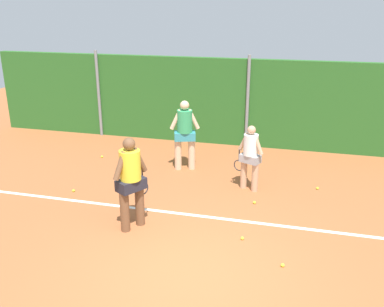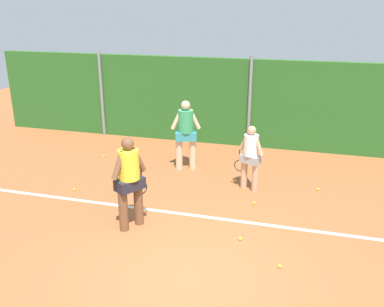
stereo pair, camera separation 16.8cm
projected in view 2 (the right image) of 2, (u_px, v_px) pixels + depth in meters
name	position (u px, v px, depth m)	size (l,w,h in m)	color
ground_plane	(214.00, 217.00, 9.07)	(27.97, 27.97, 0.00)	#A85B33
hedge_fence_backdrop	(250.00, 104.00, 13.16)	(17.36, 0.25, 2.74)	#286023
fence_post_left	(102.00, 94.00, 14.23)	(0.10, 0.10, 2.89)	gray
fence_post_center	(250.00, 103.00, 12.98)	(0.10, 0.10, 2.89)	gray
court_baseline_paint	(214.00, 218.00, 9.03)	(12.68, 0.10, 0.01)	white
player_foreground_near	(130.00, 178.00, 8.33)	(0.57, 0.78, 1.92)	brown
player_midcourt	(250.00, 155.00, 10.10)	(0.73, 0.45, 1.63)	tan
player_backcourt_far	(186.00, 131.00, 11.35)	(0.78, 0.49, 1.92)	beige
tennis_ball_1	(104.00, 156.00, 12.57)	(0.07, 0.07, 0.07)	#CCDB33
tennis_ball_2	(137.00, 159.00, 12.33)	(0.07, 0.07, 0.07)	#CCDB33
tennis_ball_3	(280.00, 266.00, 7.33)	(0.07, 0.07, 0.07)	#CCDB33
tennis_ball_4	(74.00, 190.00, 10.32)	(0.07, 0.07, 0.07)	#CCDB33
tennis_ball_5	(318.00, 189.00, 10.35)	(0.07, 0.07, 0.07)	#CCDB33
tennis_ball_6	(240.00, 239.00, 8.18)	(0.07, 0.07, 0.07)	#CCDB33
tennis_ball_8	(254.00, 203.00, 9.64)	(0.07, 0.07, 0.07)	#CCDB33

